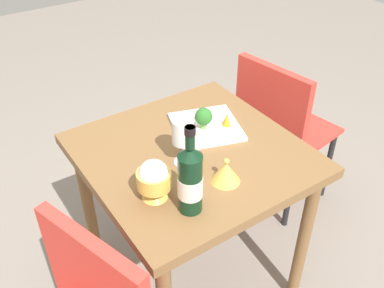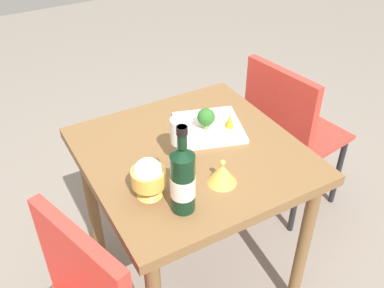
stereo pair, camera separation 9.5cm
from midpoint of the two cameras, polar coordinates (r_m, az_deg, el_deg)
ground_plane at (r=2.13m, az=1.33°, el=-16.96°), size 8.00×8.00×0.00m
dining_table at (r=1.66m, az=1.64°, el=-3.79°), size 0.77×0.77×0.74m
chair_near_window at (r=2.17m, az=13.49°, el=2.25°), size 0.46×0.46×0.85m
wine_bottle at (r=1.29m, az=0.89°, el=-4.64°), size 0.08×0.08×0.31m
wine_glass at (r=1.47m, az=0.46°, el=1.54°), size 0.08×0.08×0.18m
rice_bowl at (r=1.37m, az=-3.72°, el=-4.38°), size 0.11×0.11×0.14m
rice_bowl_lid at (r=1.44m, az=5.69°, el=-3.94°), size 0.10×0.10×0.09m
serving_plate at (r=1.71m, az=3.79°, el=2.15°), size 0.32×0.32×0.02m
broccoli_floret at (r=1.66m, az=3.48°, el=3.45°), size 0.07×0.07×0.09m
carrot_garnish_left at (r=1.69m, az=1.25°, el=3.21°), size 0.03×0.03×0.06m
carrot_garnish_right at (r=1.69m, az=6.52°, el=3.01°), size 0.03×0.03×0.06m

